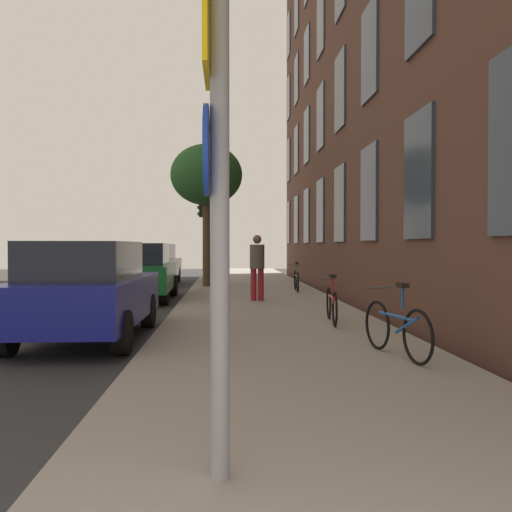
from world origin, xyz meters
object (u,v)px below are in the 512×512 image
at_px(bicycle_2, 296,280).
at_px(car_2, 153,264).
at_px(car_0, 87,290).
at_px(bicycle_0, 396,328).
at_px(tree_near, 206,176).
at_px(sign_post, 216,181).
at_px(bicycle_1, 332,304).
at_px(pedestrian_0, 257,263).
at_px(traffic_light, 203,223).
at_px(car_1, 141,271).

bearing_deg(bicycle_2, car_2, 136.01).
bearing_deg(car_0, car_2, 92.79).
bearing_deg(bicycle_0, tree_near, 103.05).
xyz_separation_m(sign_post, bicycle_1, (2.05, 6.69, -1.48)).
height_order(sign_post, pedestrian_0, sign_post).
bearing_deg(car_0, traffic_light, 84.24).
relative_size(traffic_light, bicycle_2, 2.13).
relative_size(sign_post, tree_near, 0.63).
xyz_separation_m(traffic_light, tree_near, (0.24, -3.20, 1.53)).
relative_size(bicycle_0, car_2, 0.39).
distance_m(traffic_light, car_2, 2.66).
distance_m(traffic_light, tree_near, 3.55).
relative_size(bicycle_2, pedestrian_0, 0.94).
xyz_separation_m(traffic_light, bicycle_0, (3.12, -15.63, -2.00)).
height_order(sign_post, traffic_light, traffic_light).
height_order(pedestrian_0, car_2, pedestrian_0).
xyz_separation_m(pedestrian_0, car_0, (-3.10, -5.21, -0.26)).
distance_m(bicycle_1, bicycle_2, 6.96).
bearing_deg(car_2, sign_post, -81.33).
relative_size(bicycle_1, pedestrian_0, 0.97).
bearing_deg(bicycle_2, traffic_light, 119.56).
distance_m(sign_post, bicycle_2, 13.92).
relative_size(bicycle_1, car_2, 0.39).
bearing_deg(tree_near, traffic_light, 94.21).
relative_size(sign_post, bicycle_1, 1.88).
xyz_separation_m(car_0, car_2, (-0.63, 12.96, 0.00)).
bearing_deg(tree_near, bicycle_0, -76.95).
bearing_deg(sign_post, bicycle_0, 57.38).
distance_m(car_1, car_2, 6.46).
bearing_deg(sign_post, car_0, 111.34).
bearing_deg(pedestrian_0, car_0, -120.75).
bearing_deg(car_0, bicycle_1, 13.86).
height_order(bicycle_1, car_0, car_0).
bearing_deg(pedestrian_0, tree_near, 106.27).
bearing_deg(tree_near, pedestrian_0, -73.73).
xyz_separation_m(tree_near, car_0, (-1.60, -10.34, -3.19)).
bearing_deg(traffic_light, bicycle_1, -76.98).
distance_m(bicycle_2, car_2, 7.15).
distance_m(traffic_light, pedestrian_0, 8.62).
height_order(bicycle_0, car_2, car_2).
height_order(tree_near, bicycle_0, tree_near).
bearing_deg(bicycle_1, car_1, 128.59).
distance_m(car_0, car_1, 6.52).
bearing_deg(car_2, bicycle_1, -67.70).
bearing_deg(car_1, traffic_light, 78.11).
bearing_deg(bicycle_0, pedestrian_0, 100.73).
height_order(bicycle_0, car_1, car_1).
bearing_deg(car_0, tree_near, 81.19).
relative_size(tree_near, car_2, 1.18).
bearing_deg(bicycle_0, bicycle_2, 89.86).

